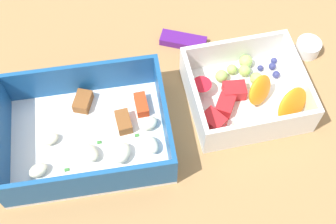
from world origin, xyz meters
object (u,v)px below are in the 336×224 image
Objects in this scene: fruit_bowl at (246,94)px; candy_bar at (183,41)px; pasta_container at (89,132)px; paper_cup_liner at (308,47)px.

fruit_bowl is 13.61cm from candy_bar.
pasta_container is 22.18cm from fruit_bowl.
candy_bar is 18.81cm from paper_cup_liner.
pasta_container is 3.13× the size of candy_bar.
pasta_container reaches higher than candy_bar.
paper_cup_liner is (33.67, 9.03, -0.88)cm from pasta_container.
paper_cup_liner reaches higher than candy_bar.
pasta_container reaches higher than paper_cup_liner.
candy_bar is (15.55, 14.04, -1.36)cm from pasta_container.
fruit_bowl is 2.31× the size of candy_bar.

